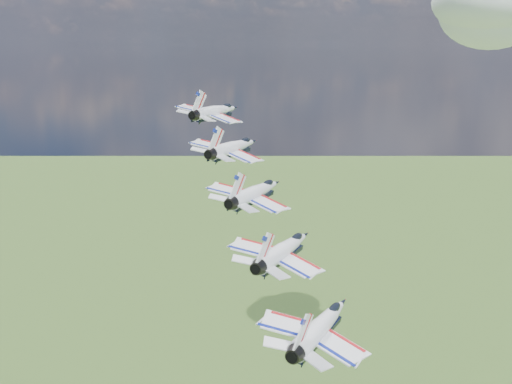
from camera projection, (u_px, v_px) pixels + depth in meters
The scene contains 6 objects.
cloud_far at pixel (504, 8), 231.68m from camera, with size 59.72×46.93×23.46m, color white.
jet_0 at pixel (216, 111), 94.13m from camera, with size 9.38×13.88×4.15m, color white, non-canonical shape.
jet_1 at pixel (234, 147), 84.89m from camera, with size 9.38×13.88×4.15m, color silver, non-canonical shape.
jet_2 at pixel (256, 192), 75.66m from camera, with size 9.38×13.88×4.15m, color silver, non-canonical shape.
jet_3 at pixel (284, 249), 66.42m from camera, with size 9.38×13.88×4.15m, color white, non-canonical shape.
jet_4 at pixel (322, 325), 57.18m from camera, with size 9.38×13.88×4.15m, color white, non-canonical shape.
Camera 1 is at (46.71, -59.74, 169.43)m, focal length 45.00 mm.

